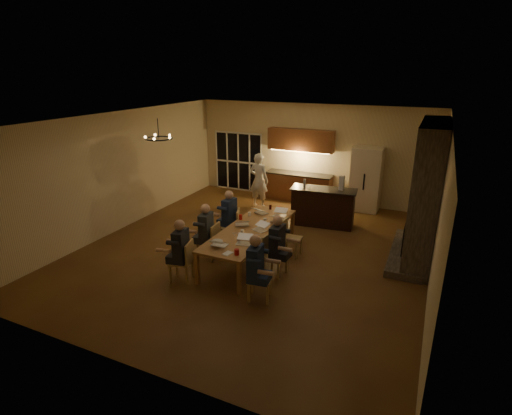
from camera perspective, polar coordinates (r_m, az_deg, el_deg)
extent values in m
plane|color=brown|center=(9.96, -0.20, -6.06)|extent=(9.00, 9.00, 0.00)
cube|color=beige|center=(13.51, 7.93, 7.74)|extent=(8.00, 0.04, 3.20)
cube|color=beige|center=(11.60, -18.62, 5.00)|extent=(0.04, 9.00, 3.20)
cube|color=beige|center=(8.60, 24.90, -0.63)|extent=(0.04, 9.00, 3.20)
cube|color=white|center=(9.06, -0.23, 12.67)|extent=(8.00, 9.00, 0.04)
cube|color=black|center=(14.56, -2.49, 6.53)|extent=(1.86, 0.08, 2.10)
cube|color=#685B51|center=(9.74, 23.15, 1.82)|extent=(0.58, 2.50, 3.20)
cube|color=beige|center=(12.88, 15.43, 3.91)|extent=(0.90, 0.68, 2.00)
cube|color=#AF7746|center=(9.41, -0.79, -5.13)|extent=(1.10, 3.23, 0.75)
cube|color=black|center=(11.47, 9.53, 0.06)|extent=(1.88, 0.87, 1.08)
imported|color=silver|center=(12.72, 0.42, 3.88)|extent=(0.67, 0.47, 1.77)
torus|color=black|center=(9.49, -13.70, 9.56)|extent=(0.63, 0.63, 0.03)
cylinder|color=white|center=(8.95, -1.98, -3.51)|extent=(0.08, 0.08, 0.10)
cylinder|color=white|center=(9.62, 1.29, -1.83)|extent=(0.08, 0.08, 0.10)
cylinder|color=white|center=(10.02, -0.94, -0.94)|extent=(0.08, 0.08, 0.10)
cylinder|color=#B20E0B|center=(7.99, -2.78, -6.37)|extent=(0.10, 0.10, 0.12)
cylinder|color=#B20E0B|center=(9.80, -2.22, -1.37)|extent=(0.08, 0.08, 0.12)
cylinder|color=#B20E0B|center=(10.38, 3.27, -0.18)|extent=(0.08, 0.08, 0.12)
cylinder|color=#B2B2B7|center=(8.66, -2.45, -4.25)|extent=(0.07, 0.07, 0.12)
cylinder|color=#3F0F0C|center=(10.50, 2.06, 0.06)|extent=(0.07, 0.07, 0.12)
cylinder|color=#B2B2B7|center=(9.39, 2.24, -2.32)|extent=(0.07, 0.07, 0.12)
cylinder|color=white|center=(8.68, 0.09, -4.55)|extent=(0.23, 0.23, 0.02)
cylinder|color=white|center=(8.61, -5.58, -4.83)|extent=(0.24, 0.24, 0.02)
cylinder|color=white|center=(9.76, 3.26, -1.80)|extent=(0.25, 0.25, 0.02)
cube|color=white|center=(8.07, -4.08, -6.55)|extent=(0.18, 0.23, 0.01)
cylinder|color=#99999E|center=(11.35, 6.95, 3.48)|extent=(0.07, 0.07, 0.24)
cube|color=silver|center=(11.24, 12.15, 3.45)|extent=(0.14, 0.14, 0.40)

